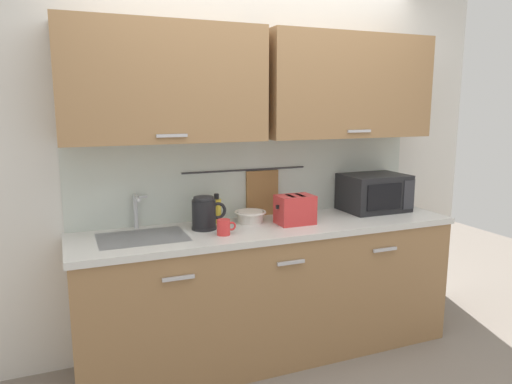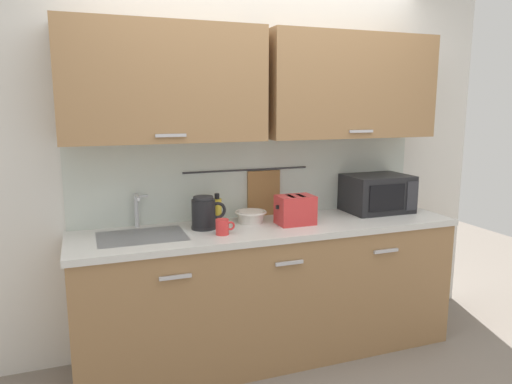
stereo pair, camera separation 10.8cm
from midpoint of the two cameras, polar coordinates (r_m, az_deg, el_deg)
name	(u,v)px [view 1 (the left image)]	position (r m, az deg, el deg)	size (l,w,h in m)	color
ground	(289,374)	(3.22, 2.90, -20.95)	(8.00, 8.00, 0.00)	slate
counter_unit	(268,289)	(3.25, 0.51, -11.56)	(2.53, 0.64, 0.90)	#997047
back_wall_assembly	(257,128)	(3.24, -0.89, 7.71)	(3.70, 0.41, 2.50)	silver
sink_faucet	(136,207)	(3.09, -15.11, -1.71)	(0.09, 0.17, 0.22)	#B2B5BA
microwave	(374,192)	(3.61, 13.12, -0.06)	(0.46, 0.35, 0.27)	black
electric_kettle	(205,213)	(3.02, -7.20, -2.57)	(0.23, 0.16, 0.21)	black
dish_soap_bottle	(217,210)	(3.17, -5.71, -2.17)	(0.06, 0.06, 0.20)	yellow
mug_near_sink	(224,227)	(2.88, -4.93, -4.22)	(0.12, 0.08, 0.09)	red
mixing_bowl	(250,216)	(3.18, -1.66, -2.87)	(0.21, 0.21, 0.08)	silver
toaster	(295,209)	(3.14, 3.71, -2.10)	(0.26, 0.17, 0.19)	red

